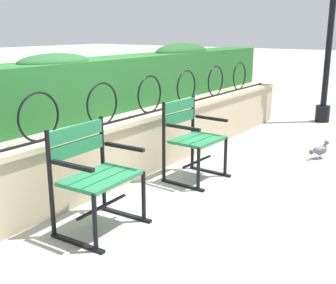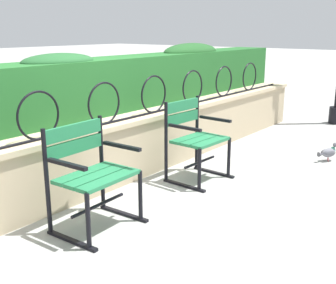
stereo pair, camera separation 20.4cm
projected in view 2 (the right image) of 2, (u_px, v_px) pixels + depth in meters
The scene contains 7 objects.
ground_plane at pixel (171, 198), 4.06m from camera, with size 60.00×60.00×0.00m, color #9E9E99.
stone_wall at pixel (113, 151), 4.43m from camera, with size 7.88×0.41×0.66m.
iron_arch_fence at pixel (106, 106), 4.13m from camera, with size 7.33×0.02×0.42m.
hedge_row at pixel (82, 85), 4.52m from camera, with size 7.72×0.53×0.71m.
park_chair_left at pixel (90, 172), 3.39m from camera, with size 0.66×0.55×0.85m.
park_chair_right at pixel (194, 137), 4.49m from camera, with size 0.60×0.54×0.85m.
pigeon_near_chairs at pixel (328, 152), 5.17m from camera, with size 0.27×0.19×0.22m.
Camera 2 is at (-3.00, -2.31, 1.57)m, focal length 45.64 mm.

